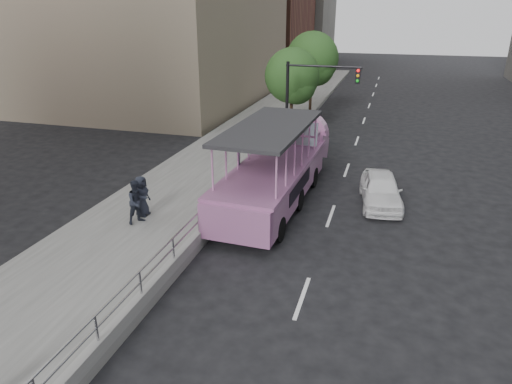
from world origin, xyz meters
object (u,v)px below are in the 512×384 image
at_px(duck_boat, 280,168).
at_px(parking_sign, 239,168).
at_px(pedestrian_far, 142,196).
at_px(street_tree_near, 293,78).
at_px(street_tree_far, 313,61).
at_px(car, 381,190).
at_px(pedestrian_mid, 137,202).
at_px(traffic_signal, 308,93).

xyz_separation_m(duck_boat, parking_sign, (-1.44, -1.35, 0.30)).
distance_m(duck_boat, parking_sign, 1.99).
relative_size(pedestrian_far, street_tree_near, 0.28).
distance_m(pedestrian_far, street_tree_far, 21.10).
bearing_deg(street_tree_far, duck_boat, -84.64).
bearing_deg(parking_sign, car, 15.94).
bearing_deg(car, street_tree_far, 102.51).
height_order(car, pedestrian_mid, pedestrian_mid).
relative_size(car, pedestrian_mid, 2.35).
bearing_deg(pedestrian_mid, car, -28.51).
bearing_deg(pedestrian_far, street_tree_far, -5.43).
height_order(duck_boat, street_tree_near, street_tree_near).
distance_m(pedestrian_mid, parking_sign, 4.56).
xyz_separation_m(duck_boat, street_tree_far, (-1.54, 16.45, 2.96)).
height_order(car, street_tree_near, street_tree_near).
bearing_deg(street_tree_far, pedestrian_far, -98.23).
distance_m(car, pedestrian_far, 10.04).
distance_m(traffic_signal, street_tree_near, 3.80).
distance_m(parking_sign, traffic_signal, 8.67).
height_order(parking_sign, street_tree_near, street_tree_near).
distance_m(street_tree_near, street_tree_far, 6.02).
height_order(car, parking_sign, parking_sign).
bearing_deg(car, pedestrian_mid, -157.29).
bearing_deg(traffic_signal, street_tree_far, 98.43).
relative_size(duck_boat, parking_sign, 4.25).
xyz_separation_m(pedestrian_far, parking_sign, (3.09, 2.84, 0.53)).
distance_m(car, street_tree_near, 12.26).
distance_m(pedestrian_far, street_tree_near, 15.14).
relative_size(pedestrian_far, parking_sign, 0.63).
bearing_deg(street_tree_near, pedestrian_mid, -99.63).
xyz_separation_m(car, traffic_signal, (-4.57, 6.69, 2.81)).
bearing_deg(parking_sign, duck_boat, 43.16).
height_order(parking_sign, traffic_signal, traffic_signal).
bearing_deg(pedestrian_mid, traffic_signal, 11.50).
bearing_deg(street_tree_near, traffic_signal, -65.02).
relative_size(pedestrian_mid, pedestrian_far, 1.06).
height_order(car, pedestrian_far, pedestrian_far).
height_order(duck_boat, pedestrian_far, duck_boat).
relative_size(street_tree_near, street_tree_far, 0.89).
bearing_deg(traffic_signal, car, -55.66).
bearing_deg(pedestrian_far, traffic_signal, -18.55).
bearing_deg(parking_sign, street_tree_far, 90.34).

